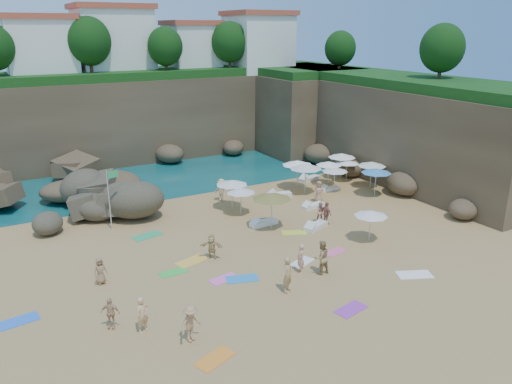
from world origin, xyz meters
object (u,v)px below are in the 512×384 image
flag_pole (110,192)px  person_stand_3 (326,213)px  parasol_2 (329,163)px  parasol_0 (232,182)px  lounger_0 (279,195)px  parasol_1 (298,163)px  person_stand_1 (321,257)px  person_stand_5 (105,207)px  person_stand_2 (222,190)px  rock_outcrop (93,214)px  person_stand_0 (143,315)px  person_stand_4 (319,192)px  person_stand_6 (301,259)px

flag_pole → person_stand_3: (12.89, -6.32, -1.81)m
parasol_2 → parasol_0: bearing=-172.5°
parasol_0 → lounger_0: bearing=8.3°
parasol_1 → person_stand_1: parasol_1 is taller
person_stand_5 → person_stand_2: bearing=-19.8°
parasol_1 → person_stand_3: 8.21m
rock_outcrop → parasol_0: parasol_0 is taller
rock_outcrop → parasol_2: parasol_2 is taller
person_stand_1 → person_stand_5: 16.41m
rock_outcrop → flag_pole: flag_pole is taller
lounger_0 → person_stand_3: person_stand_3 is taller
parasol_0 → person_stand_0: bearing=-130.6°
parasol_2 → person_stand_5: parasol_2 is taller
parasol_0 → person_stand_5: parasol_0 is taller
rock_outcrop → parasol_0: bearing=-22.1°
flag_pole → person_stand_4: size_ratio=2.42×
parasol_2 → person_stand_2: (-9.74, 0.63, -0.99)m
rock_outcrop → person_stand_4: (15.74, -5.74, 0.84)m
person_stand_0 → person_stand_3: bearing=2.3°
person_stand_0 → person_stand_4: 19.79m
person_stand_3 → person_stand_5: (-12.86, 8.51, 0.06)m
rock_outcrop → parasol_0: (9.29, -3.76, 2.03)m
parasol_1 → person_stand_4: 3.95m
person_stand_2 → person_stand_3: bearing=164.9°
parasol_1 → person_stand_3: (-2.69, -7.62, -1.42)m
parasol_0 → parasol_1: (6.91, 1.70, 0.19)m
person_stand_0 → person_stand_2: person_stand_2 is taller
person_stand_2 → person_stand_4: person_stand_2 is taller
person_stand_0 → person_stand_2: bearing=32.4°
person_stand_4 → person_stand_5: size_ratio=0.99×
person_stand_1 → person_stand_4: size_ratio=1.15×
parasol_0 → lounger_0: size_ratio=1.21×
person_stand_1 → person_stand_5: (-8.28, 14.17, -0.11)m
person_stand_0 → person_stand_1: (10.12, 0.64, 0.12)m
parasol_1 → parasol_2: 2.94m
lounger_0 → person_stand_2: 4.70m
person_stand_5 → person_stand_3: bearing=-48.9°
parasol_0 → person_stand_4: size_ratio=1.39×
flag_pole → person_stand_1: flag_pole is taller
person_stand_0 → person_stand_2: 17.63m
rock_outcrop → flag_pole: size_ratio=1.73×
person_stand_0 → flag_pole: bearing=60.9°
parasol_0 → person_stand_6: size_ratio=1.41×
person_stand_1 → person_stand_3: 7.28m
flag_pole → parasol_0: bearing=-2.6°
person_stand_2 → parasol_0: bearing=135.1°
person_stand_1 → person_stand_2: bearing=-91.9°
rock_outcrop → flag_pole: bearing=-79.5°
rock_outcrop → person_stand_5: size_ratio=4.14×
lounger_0 → person_stand_5: bearing=-177.5°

